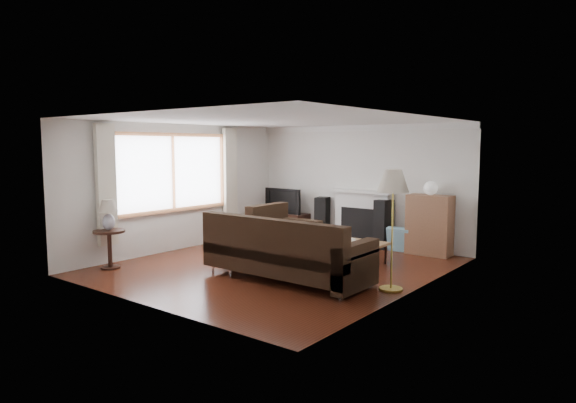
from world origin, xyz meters
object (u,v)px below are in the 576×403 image
Objects in this scene: sectional_sofa at (286,250)px; coffee_table at (358,252)px; side_table at (110,249)px; bookshelf at (429,225)px; floor_lamp at (392,231)px; tv_stand at (286,224)px.

sectional_sofa is 1.75m from coffee_table.
sectional_sofa reaches higher than side_table.
sectional_sofa is at bearing -108.00° from bookshelf.
floor_lamp reaches higher than coffee_table.
sectional_sofa is at bearing -163.43° from floor_lamp.
side_table is at bearing -95.17° from tv_stand.
coffee_table is (2.72, -1.37, -0.07)m from tv_stand.
floor_lamp reaches higher than tv_stand.
tv_stand is 4.35m from side_table.
floor_lamp is (3.98, -2.62, 0.60)m from tv_stand.
bookshelf is 3.28m from sectional_sofa.
floor_lamp is 2.66× the size of side_table.
tv_stand is 3.92m from sectional_sofa.
coffee_table is at bearing -117.06° from bookshelf.
tv_stand is at bearing -179.30° from bookshelf.
side_table is (-3.83, -4.38, -0.25)m from bookshelf.
side_table is (-2.82, -1.26, -0.14)m from sectional_sofa.
tv_stand reaches higher than coffee_table.
side_table is at bearing -158.53° from floor_lamp.
bookshelf reaches higher than side_table.
floor_lamp is (1.55, 0.46, 0.40)m from sectional_sofa.
tv_stand is 4.80m from floor_lamp.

